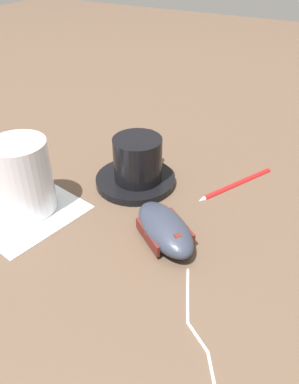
{
  "coord_description": "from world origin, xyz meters",
  "views": [
    {
      "loc": [
        0.37,
        0.26,
        0.34
      ],
      "look_at": [
        -0.01,
        0.05,
        0.03
      ],
      "focal_mm": 35.0,
      "sensor_mm": 36.0,
      "label": 1
    }
  ],
  "objects_px": {
    "saucer": "(137,181)",
    "pen": "(236,182)",
    "drinking_glass": "(23,177)",
    "computer_mouse": "(165,229)",
    "coffee_cup": "(138,158)"
  },
  "relations": [
    {
      "from": "saucer",
      "to": "pen",
      "type": "relative_size",
      "value": 0.89
    },
    {
      "from": "saucer",
      "to": "drinking_glass",
      "type": "relative_size",
      "value": 1.2
    },
    {
      "from": "coffee_cup",
      "to": "pen",
      "type": "height_order",
      "value": "coffee_cup"
    },
    {
      "from": "saucer",
      "to": "pen",
      "type": "distance_m",
      "value": 0.16
    },
    {
      "from": "saucer",
      "to": "pen",
      "type": "xyz_separation_m",
      "value": [
        -0.07,
        0.14,
        -0.0
      ]
    },
    {
      "from": "computer_mouse",
      "to": "pen",
      "type": "xyz_separation_m",
      "value": [
        -0.17,
        0.04,
        -0.01
      ]
    },
    {
      "from": "coffee_cup",
      "to": "drinking_glass",
      "type": "bearing_deg",
      "value": -38.31
    },
    {
      "from": "saucer",
      "to": "drinking_glass",
      "type": "distance_m",
      "value": 0.18
    },
    {
      "from": "saucer",
      "to": "pen",
      "type": "height_order",
      "value": "saucer"
    },
    {
      "from": "coffee_cup",
      "to": "pen",
      "type": "relative_size",
      "value": 0.75
    },
    {
      "from": "computer_mouse",
      "to": "pen",
      "type": "height_order",
      "value": "computer_mouse"
    },
    {
      "from": "coffee_cup",
      "to": "pen",
      "type": "bearing_deg",
      "value": 117.43
    },
    {
      "from": "coffee_cup",
      "to": "pen",
      "type": "distance_m",
      "value": 0.16
    },
    {
      "from": "drinking_glass",
      "to": "pen",
      "type": "height_order",
      "value": "drinking_glass"
    },
    {
      "from": "coffee_cup",
      "to": "computer_mouse",
      "type": "xyz_separation_m",
      "value": [
        0.1,
        0.1,
        -0.03
      ]
    }
  ]
}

